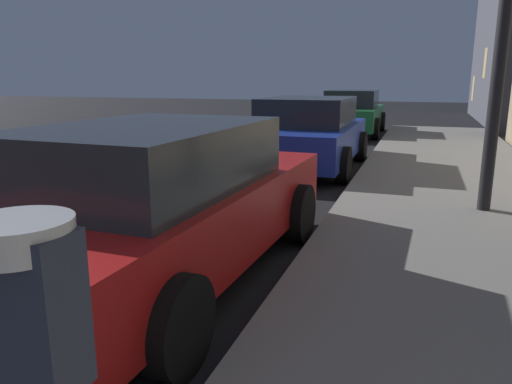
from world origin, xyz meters
The scene contains 3 objects.
car_red centered at (2.85, 3.57, 0.72)m, with size 2.16×4.44×1.43m.
car_blue centered at (2.85, 9.50, 0.72)m, with size 2.12×4.10×1.43m.
car_green centered at (2.85, 15.98, 0.70)m, with size 2.00×4.16×1.43m.
Camera 1 is at (5.04, -0.16, 1.81)m, focal length 34.03 mm.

